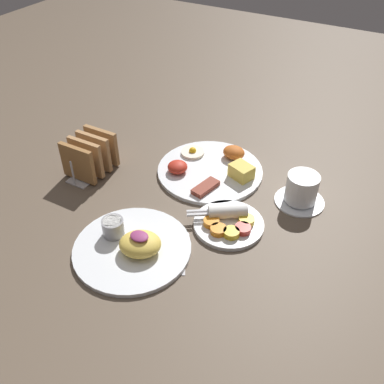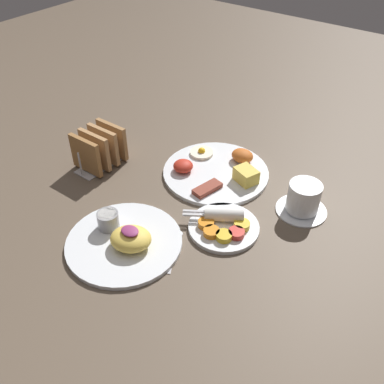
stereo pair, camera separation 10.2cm
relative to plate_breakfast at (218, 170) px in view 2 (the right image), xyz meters
The scene contains 7 objects.
ground_plane 0.17m from the plate_breakfast, 108.98° to the right, with size 3.00×3.00×0.00m, color brown.
plate_breakfast is the anchor object (origin of this frame).
plate_condiments 0.21m from the plate_breakfast, 52.38° to the right, with size 0.17×0.16×0.04m.
plate_foreground 0.33m from the plate_breakfast, 93.15° to the right, with size 0.25×0.25×0.06m.
toast_rack 0.32m from the plate_breakfast, 151.44° to the right, with size 0.10×0.15×0.10m.
coffee_cup 0.24m from the plate_breakfast, ahead, with size 0.12×0.12×0.08m.
teaspoon 0.28m from the plate_breakfast, 75.31° to the right, with size 0.07×0.11×0.01m.
Camera 2 is at (0.54, -0.61, 0.67)m, focal length 40.00 mm.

